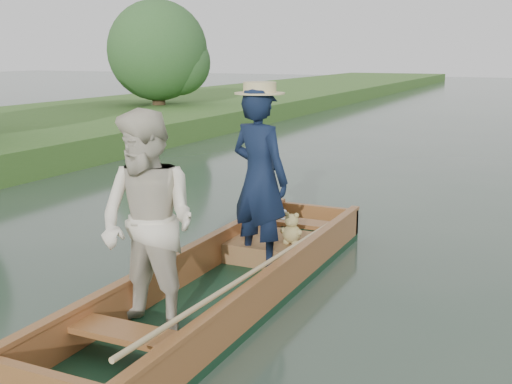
% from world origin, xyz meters
% --- Properties ---
extents(ground, '(120.00, 120.00, 0.00)m').
position_xyz_m(ground, '(0.00, 0.00, 0.00)').
color(ground, '#283D30').
rests_on(ground, ground).
extents(trees_far, '(22.97, 13.64, 4.53)m').
position_xyz_m(trees_far, '(0.68, 8.05, 2.51)').
color(trees_far, '#47331E').
rests_on(trees_far, ground).
extents(punt, '(1.20, 5.00, 2.04)m').
position_xyz_m(punt, '(-0.08, -0.19, 0.72)').
color(punt, '#13331F').
rests_on(punt, ground).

